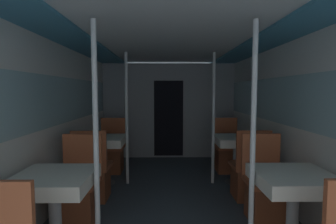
% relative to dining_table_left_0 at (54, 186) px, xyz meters
% --- Properties ---
extents(wall_left, '(0.05, 6.83, 2.07)m').
position_rel_dining_table_left_0_xyz_m(wall_left, '(-0.41, 1.06, 0.44)').
color(wall_left, silver).
rests_on(wall_left, ground_plane).
extents(wall_right, '(0.05, 6.83, 2.07)m').
position_rel_dining_table_left_0_xyz_m(wall_right, '(2.52, 1.06, 0.44)').
color(wall_right, silver).
rests_on(wall_right, ground_plane).
extents(ceiling_panel, '(2.93, 6.83, 0.07)m').
position_rel_dining_table_left_0_xyz_m(ceiling_panel, '(1.06, 1.06, 1.47)').
color(ceiling_panel, silver).
rests_on(ceiling_panel, wall_left).
extents(bulkhead_far, '(2.87, 0.09, 2.07)m').
position_rel_dining_table_left_0_xyz_m(bulkhead_far, '(1.06, 3.53, 0.39)').
color(bulkhead_far, gray).
rests_on(bulkhead_far, ground_plane).
extents(dining_table_left_0, '(0.66, 0.66, 0.75)m').
position_rel_dining_table_left_0_xyz_m(dining_table_left_0, '(0.00, 0.00, 0.00)').
color(dining_table_left_0, '#4C4C51').
rests_on(dining_table_left_0, ground_plane).
extents(chair_left_far_0, '(0.45, 0.45, 0.97)m').
position_rel_dining_table_left_0_xyz_m(chair_left_far_0, '(0.00, 0.62, -0.34)').
color(chair_left_far_0, brown).
rests_on(chair_left_far_0, ground_plane).
extents(support_pole_left_0, '(0.05, 0.05, 2.07)m').
position_rel_dining_table_left_0_xyz_m(support_pole_left_0, '(0.37, -0.00, 0.40)').
color(support_pole_left_0, silver).
rests_on(support_pole_left_0, ground_plane).
extents(dining_table_left_1, '(0.66, 0.66, 0.75)m').
position_rel_dining_table_left_0_xyz_m(dining_table_left_1, '(0.00, 1.85, 0.00)').
color(dining_table_left_1, '#4C4C51').
rests_on(dining_table_left_1, ground_plane).
extents(chair_left_near_1, '(0.45, 0.45, 0.97)m').
position_rel_dining_table_left_0_xyz_m(chair_left_near_1, '(0.00, 1.23, -0.34)').
color(chair_left_near_1, brown).
rests_on(chair_left_near_1, ground_plane).
extents(chair_left_far_1, '(0.45, 0.45, 0.97)m').
position_rel_dining_table_left_0_xyz_m(chair_left_far_1, '(0.00, 2.47, -0.34)').
color(chair_left_far_1, brown).
rests_on(chair_left_far_1, ground_plane).
extents(support_pole_left_1, '(0.05, 0.05, 2.07)m').
position_rel_dining_table_left_0_xyz_m(support_pole_left_1, '(0.37, 1.85, 0.40)').
color(support_pole_left_1, silver).
rests_on(support_pole_left_1, ground_plane).
extents(dining_table_right_0, '(0.66, 0.66, 0.75)m').
position_rel_dining_table_left_0_xyz_m(dining_table_right_0, '(2.11, 0.00, 0.00)').
color(dining_table_right_0, '#4C4C51').
rests_on(dining_table_right_0, ground_plane).
extents(chair_right_far_0, '(0.45, 0.45, 0.97)m').
position_rel_dining_table_left_0_xyz_m(chair_right_far_0, '(2.11, 0.62, -0.34)').
color(chair_right_far_0, brown).
rests_on(chair_right_far_0, ground_plane).
extents(support_pole_right_0, '(0.05, 0.05, 2.07)m').
position_rel_dining_table_left_0_xyz_m(support_pole_right_0, '(1.74, -0.00, 0.40)').
color(support_pole_right_0, silver).
rests_on(support_pole_right_0, ground_plane).
extents(dining_table_right_1, '(0.66, 0.66, 0.75)m').
position_rel_dining_table_left_0_xyz_m(dining_table_right_1, '(2.11, 1.85, 0.00)').
color(dining_table_right_1, '#4C4C51').
rests_on(dining_table_right_1, ground_plane).
extents(chair_right_near_1, '(0.45, 0.45, 0.97)m').
position_rel_dining_table_left_0_xyz_m(chair_right_near_1, '(2.11, 1.23, -0.34)').
color(chair_right_near_1, brown).
rests_on(chair_right_near_1, ground_plane).
extents(chair_right_far_1, '(0.45, 0.45, 0.97)m').
position_rel_dining_table_left_0_xyz_m(chair_right_far_1, '(2.11, 2.47, -0.34)').
color(chair_right_far_1, brown).
rests_on(chair_right_far_1, ground_plane).
extents(support_pole_right_1, '(0.05, 0.05, 2.07)m').
position_rel_dining_table_left_0_xyz_m(support_pole_right_1, '(1.74, 1.85, 0.40)').
color(support_pole_right_1, silver).
rests_on(support_pole_right_1, ground_plane).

